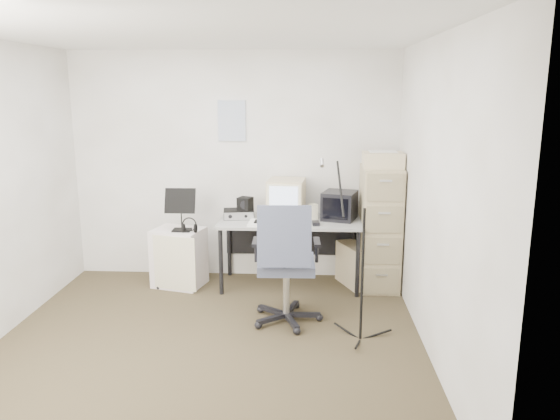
{
  "coord_description": "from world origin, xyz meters",
  "views": [
    {
      "loc": [
        0.82,
        -4.16,
        2.1
      ],
      "look_at": [
        0.55,
        0.95,
        0.95
      ],
      "focal_mm": 35.0,
      "sensor_mm": 36.0,
      "label": 1
    }
  ],
  "objects_px": {
    "filing_cabinet": "(380,228)",
    "side_cart": "(179,257)",
    "office_chair": "(286,262)",
    "desk": "(290,253)"
  },
  "relations": [
    {
      "from": "filing_cabinet",
      "to": "desk",
      "type": "xyz_separation_m",
      "value": [
        -0.95,
        -0.03,
        -0.29
      ]
    },
    {
      "from": "side_cart",
      "to": "desk",
      "type": "bearing_deg",
      "value": 16.95
    },
    {
      "from": "office_chair",
      "to": "side_cart",
      "type": "xyz_separation_m",
      "value": [
        -1.2,
        0.88,
        -0.25
      ]
    },
    {
      "from": "side_cart",
      "to": "filing_cabinet",
      "type": "bearing_deg",
      "value": 16.66
    },
    {
      "from": "desk",
      "to": "side_cart",
      "type": "xyz_separation_m",
      "value": [
        -1.2,
        -0.05,
        -0.05
      ]
    },
    {
      "from": "filing_cabinet",
      "to": "side_cart",
      "type": "distance_m",
      "value": 2.17
    },
    {
      "from": "desk",
      "to": "office_chair",
      "type": "height_order",
      "value": "office_chair"
    },
    {
      "from": "filing_cabinet",
      "to": "office_chair",
      "type": "relative_size",
      "value": 1.15
    },
    {
      "from": "office_chair",
      "to": "side_cart",
      "type": "distance_m",
      "value": 1.51
    },
    {
      "from": "filing_cabinet",
      "to": "side_cart",
      "type": "xyz_separation_m",
      "value": [
        -2.15,
        -0.08,
        -0.34
      ]
    }
  ]
}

